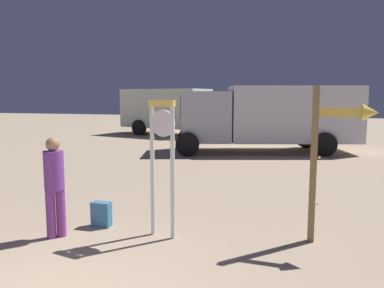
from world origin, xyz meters
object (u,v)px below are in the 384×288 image
box_truck_near (270,115)px  box_truck_far (177,109)px  backpack (102,214)px  arrow_sign (334,143)px  person_near_clock (54,182)px  standing_clock (162,153)px

box_truck_near → box_truck_far: 7.83m
backpack → arrow_sign: bearing=3.8°
person_near_clock → arrow_sign: bearing=12.2°
standing_clock → backpack: 1.67m
person_near_clock → box_truck_near: (2.59, 10.63, 0.60)m
person_near_clock → box_truck_near: size_ratio=0.21×
standing_clock → person_near_clock: bearing=-162.9°
arrow_sign → backpack: bearing=-176.2°
arrow_sign → box_truck_far: size_ratio=0.33×
box_truck_near → box_truck_far: size_ratio=1.04×
standing_clock → box_truck_far: size_ratio=0.30×
backpack → box_truck_near: box_truck_near is taller
standing_clock → person_near_clock: 1.78m
standing_clock → backpack: size_ratio=5.10×
standing_clock → person_near_clock: standing_clock is taller
box_truck_near → box_truck_far: (-5.74, 5.32, -0.00)m
box_truck_far → box_truck_near: bearing=-42.8°
arrow_sign → backpack: (-3.78, -0.25, -1.36)m
backpack → box_truck_far: (-3.59, 15.29, 1.29)m
arrow_sign → standing_clock: bearing=-171.0°
arrow_sign → box_truck_near: bearing=99.6°
arrow_sign → person_near_clock: (-4.23, -0.91, -0.66)m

